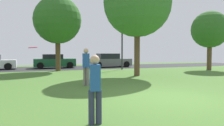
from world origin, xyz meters
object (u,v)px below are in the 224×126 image
Objects in this scene: parked_car_grey at (109,61)px; oak_tree_center at (137,3)px; birch_tree_lone at (210,30)px; parked_car_green at (54,62)px; oak_tree_right at (58,20)px; person_catcher at (86,65)px; frisbee_disc at (33,48)px; person_bystander at (95,87)px; street_lamp_post at (122,45)px.

oak_tree_center is at bearing -97.78° from parked_car_grey.
birch_tree_lone is 15.38m from parked_car_green.
oak_tree_right is 9.50m from person_catcher.
birch_tree_lone is 17.19× the size of frisbee_disc.
person_bystander is 3.06m from frisbee_disc.
street_lamp_post is (1.20, 5.35, -2.68)m from oak_tree_center.
oak_tree_center reaches higher than oak_tree_right.
parked_car_green is at bearing 7.54° from person_bystander.
parked_car_grey is (6.68, 17.43, -0.17)m from person_bystander.
parked_car_grey is at bearing 138.14° from birch_tree_lone.
parked_car_grey is at bearing 89.84° from street_lamp_post.
oak_tree_right is at bearing 175.44° from street_lamp_post.
birch_tree_lone is at bearing 152.24° from person_catcher.
oak_tree_right is 7.53m from parked_car_grey.
street_lamp_post is at bearing -4.56° from oak_tree_right.
frisbee_disc is at bearing -100.20° from oak_tree_right.
parked_car_grey is at bearing 82.22° from oak_tree_center.
parked_car_green is (2.15, 15.41, -1.11)m from frisbee_disc.
oak_tree_right reaches higher than street_lamp_post.
frisbee_disc is at bearing -97.93° from parked_car_green.
birch_tree_lone reaches higher than person_catcher.
person_catcher reaches higher than person_bystander.
person_catcher reaches higher than frisbee_disc.
person_bystander is at bearing -122.57° from oak_tree_center.
oak_tree_center is (4.62, -5.82, 0.58)m from oak_tree_right.
person_catcher reaches higher than parked_car_green.
oak_tree_center is 23.16× the size of frisbee_disc.
oak_tree_right reaches higher than parked_car_green.
birch_tree_lone is 0.74× the size of oak_tree_center.
parked_car_green is at bearing -138.72° from person_catcher.
street_lamp_post reaches higher than frisbee_disc.
parked_car_green is (0.88, 18.04, -0.19)m from person_bystander.
oak_tree_right is 0.88× the size of oak_tree_center.
frisbee_disc reaches higher than person_bystander.
oak_tree_center is at bearing -51.52° from oak_tree_right.
oak_tree_center is at bearing -165.62° from birch_tree_lone.
street_lamp_post is at bearing 157.05° from birch_tree_lone.
oak_tree_center is (-8.62, -2.21, 1.26)m from birch_tree_lone.
person_catcher is at bearing -1.45° from person_bystander.
person_catcher reaches higher than parked_car_grey.
oak_tree_center is 6.11m from street_lamp_post.
birch_tree_lone is 10.40m from parked_car_grey.
person_bystander is at bearing -92.80° from parked_car_green.
person_bystander reaches higher than parked_car_grey.
birch_tree_lone is at bearing -22.95° from street_lamp_post.
parked_car_green is at bearing 89.50° from oak_tree_right.
frisbee_disc is at bearing -125.11° from street_lamp_post.
oak_tree_right is 12.22m from frisbee_disc.
oak_tree_right is 7.46m from oak_tree_center.
birch_tree_lone is 2.99× the size of person_catcher.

